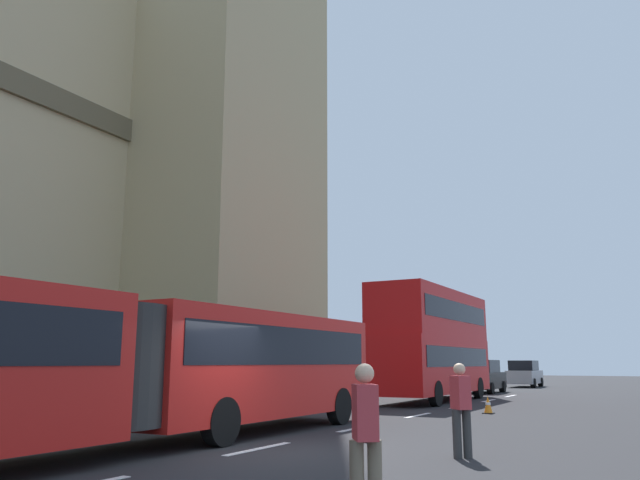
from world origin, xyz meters
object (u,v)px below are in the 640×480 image
(pedestrian_near_cones, at_px, (365,435))
(double_decker_bus, at_px, (433,340))
(articulated_bus, at_px, (104,360))
(sedan_lead, at_px, (482,377))
(traffic_cone_middle, at_px, (488,405))
(sedan_trailing, at_px, (525,374))
(pedestrian_by_kerb, at_px, (461,406))
(traffic_cone_west, at_px, (369,429))

(pedestrian_near_cones, bearing_deg, double_decker_bus, 16.76)
(articulated_bus, height_order, pedestrian_near_cones, articulated_bus)
(sedan_lead, distance_m, traffic_cone_middle, 15.20)
(double_decker_bus, xyz_separation_m, sedan_trailing, (19.19, -0.23, -1.80))
(pedestrian_near_cones, xyz_separation_m, pedestrian_by_kerb, (5.05, 0.41, 0.00))
(sedan_trailing, bearing_deg, pedestrian_near_cones, -171.36)
(sedan_trailing, bearing_deg, pedestrian_by_kerb, -170.79)
(traffic_cone_west, height_order, pedestrian_near_cones, pedestrian_near_cones)
(pedestrian_by_kerb, bearing_deg, pedestrian_near_cones, -175.36)
(sedan_lead, height_order, traffic_cone_middle, sedan_lead)
(traffic_cone_west, bearing_deg, traffic_cone_middle, -2.06)
(sedan_lead, xyz_separation_m, traffic_cone_west, (-23.67, -3.66, -0.63))
(sedan_lead, distance_m, sedan_trailing, 10.27)
(double_decker_bus, distance_m, traffic_cone_west, 15.35)
(sedan_lead, height_order, pedestrian_by_kerb, sedan_lead)
(traffic_cone_west, relative_size, pedestrian_near_cones, 0.34)
(pedestrian_near_cones, bearing_deg, pedestrian_by_kerb, 4.64)
(articulated_bus, relative_size, double_decker_bus, 1.83)
(traffic_cone_middle, bearing_deg, sedan_lead, 15.21)
(articulated_bus, height_order, sedan_lead, articulated_bus)
(sedan_trailing, bearing_deg, double_decker_bus, 179.32)
(articulated_bus, bearing_deg, traffic_cone_middle, -15.97)
(double_decker_bus, distance_m, sedan_lead, 9.11)
(articulated_bus, distance_m, traffic_cone_west, 5.76)
(traffic_cone_middle, relative_size, pedestrian_near_cones, 0.34)
(double_decker_bus, xyz_separation_m, pedestrian_near_cones, (-21.09, -6.35, -1.80))
(double_decker_bus, xyz_separation_m, sedan_lead, (8.93, 0.16, -1.80))
(traffic_cone_middle, distance_m, pedestrian_by_kerb, 10.54)
(articulated_bus, distance_m, pedestrian_near_cones, 6.71)
(sedan_trailing, distance_m, traffic_cone_west, 34.10)
(articulated_bus, height_order, double_decker_bus, double_decker_bus)
(sedan_trailing, height_order, pedestrian_by_kerb, sedan_trailing)
(sedan_lead, bearing_deg, articulated_bus, -179.66)
(sedan_trailing, xyz_separation_m, pedestrian_near_cones, (-40.27, -6.12, -0.00))
(traffic_cone_middle, bearing_deg, pedestrian_near_cones, -170.65)
(traffic_cone_middle, relative_size, pedestrian_by_kerb, 0.34)
(traffic_cone_west, bearing_deg, sedan_trailing, 5.50)
(articulated_bus, xyz_separation_m, sedan_lead, (28.01, 0.17, -0.83))
(sedan_lead, distance_m, traffic_cone_west, 23.96)
(double_decker_bus, distance_m, pedestrian_by_kerb, 17.20)
(traffic_cone_west, distance_m, pedestrian_near_cones, 6.98)
(articulated_bus, relative_size, traffic_cone_west, 31.34)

